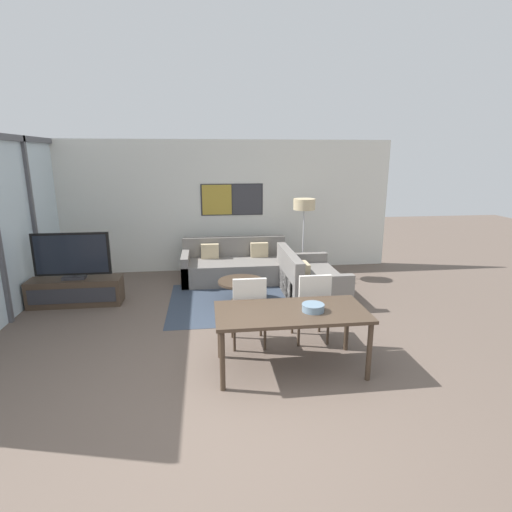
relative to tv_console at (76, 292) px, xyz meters
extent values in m
plane|color=brown|center=(2.50, -3.21, -0.23)|extent=(24.00, 24.00, 0.00)
cube|color=silver|center=(2.50, 1.91, 1.17)|extent=(7.61, 0.06, 2.80)
cube|color=#2D2D33|center=(2.80, 1.87, 1.32)|extent=(1.34, 0.01, 0.68)
cube|color=#B29333|center=(2.48, 1.86, 1.32)|extent=(0.63, 0.02, 0.64)
cube|color=#38383D|center=(3.13, 1.86, 1.32)|extent=(0.63, 0.02, 0.64)
cube|color=#515156|center=(-0.78, 0.63, 1.17)|extent=(0.07, 0.08, 2.80)
cube|color=#333D4C|center=(2.80, -0.22, -0.22)|extent=(2.48, 2.12, 0.01)
cube|color=#423326|center=(0.00, 0.00, 0.00)|extent=(1.51, 0.44, 0.46)
cube|color=#2D2D33|center=(0.00, -0.22, 0.00)|extent=(1.39, 0.01, 0.25)
cube|color=#2D2D33|center=(0.00, 0.00, 0.25)|extent=(0.36, 0.20, 0.05)
cube|color=#2D2D33|center=(0.00, 0.00, 0.32)|extent=(0.06, 0.03, 0.08)
cube|color=black|center=(0.00, 0.00, 0.66)|extent=(1.23, 0.04, 0.72)
cube|color=black|center=(0.00, -0.02, 0.66)|extent=(1.15, 0.01, 0.65)
cube|color=slate|center=(2.80, 1.00, -0.02)|extent=(2.14, 0.99, 0.42)
cube|color=slate|center=(2.80, 1.42, 0.18)|extent=(2.14, 0.16, 0.82)
cube|color=slate|center=(1.80, 1.00, 0.07)|extent=(0.14, 0.99, 0.60)
cube|color=slate|center=(3.80, 1.00, 0.07)|extent=(0.14, 0.99, 0.60)
cube|color=#C6B289|center=(2.29, 1.24, 0.34)|extent=(0.36, 0.12, 0.30)
cube|color=#C6B289|center=(3.31, 1.24, 0.34)|extent=(0.36, 0.12, 0.30)
cube|color=slate|center=(4.10, -0.04, -0.02)|extent=(0.99, 1.64, 0.42)
cube|color=slate|center=(3.68, -0.04, 0.18)|extent=(0.16, 1.64, 0.82)
cube|color=slate|center=(4.10, -0.80, 0.07)|extent=(0.99, 0.14, 0.60)
cube|color=slate|center=(4.10, 0.71, 0.07)|extent=(0.99, 0.14, 0.60)
cube|color=#C6B289|center=(3.86, -0.42, 0.34)|extent=(0.12, 0.36, 0.30)
cylinder|color=#423326|center=(2.80, -0.22, -0.21)|extent=(0.36, 0.36, 0.03)
cylinder|color=#423326|center=(2.80, -0.22, -0.06)|extent=(0.14, 0.14, 0.34)
cylinder|color=#423326|center=(2.80, -0.22, 0.14)|extent=(0.80, 0.80, 0.04)
cube|color=#423326|center=(3.18, -2.52, 0.49)|extent=(1.76, 0.85, 0.04)
cylinder|color=#423326|center=(2.36, -2.89, 0.12)|extent=(0.06, 0.06, 0.70)
cylinder|color=#423326|center=(4.00, -2.89, 0.12)|extent=(0.06, 0.06, 0.70)
cylinder|color=#423326|center=(2.36, -2.16, 0.12)|extent=(0.06, 0.06, 0.70)
cylinder|color=#423326|center=(4.00, -2.16, 0.12)|extent=(0.06, 0.06, 0.70)
cube|color=beige|center=(2.75, -1.81, 0.22)|extent=(0.46, 0.46, 0.06)
cube|color=beige|center=(2.75, -2.02, 0.50)|extent=(0.42, 0.05, 0.50)
cylinder|color=#423326|center=(2.55, -2.01, -0.02)|extent=(0.04, 0.04, 0.42)
cylinder|color=#423326|center=(2.95, -2.01, -0.02)|extent=(0.04, 0.04, 0.42)
cylinder|color=#423326|center=(2.55, -1.61, -0.02)|extent=(0.04, 0.04, 0.42)
cylinder|color=#423326|center=(2.95, -1.61, -0.02)|extent=(0.04, 0.04, 0.42)
cube|color=beige|center=(3.61, -1.78, 0.22)|extent=(0.46, 0.46, 0.06)
cube|color=beige|center=(3.61, -1.98, 0.50)|extent=(0.42, 0.05, 0.50)
cylinder|color=#423326|center=(3.41, -1.98, -0.02)|extent=(0.04, 0.04, 0.42)
cylinder|color=#423326|center=(3.81, -1.98, -0.02)|extent=(0.04, 0.04, 0.42)
cylinder|color=#423326|center=(3.41, -1.58, -0.02)|extent=(0.04, 0.04, 0.42)
cylinder|color=#423326|center=(3.81, -1.58, -0.02)|extent=(0.04, 0.04, 0.42)
cylinder|color=slate|center=(3.43, -2.57, 0.55)|extent=(0.26, 0.26, 0.09)
torus|color=slate|center=(3.43, -2.57, 0.59)|extent=(0.26, 0.26, 0.02)
cylinder|color=#2D2D33|center=(4.20, 1.06, -0.22)|extent=(0.28, 0.28, 0.02)
cylinder|color=#B7B7BC|center=(4.20, 1.06, 0.49)|extent=(0.03, 0.03, 1.39)
cylinder|color=#C6B289|center=(4.20, 1.06, 1.30)|extent=(0.44, 0.44, 0.22)
camera|label=1|loc=(2.23, -6.75, 2.25)|focal=28.00mm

